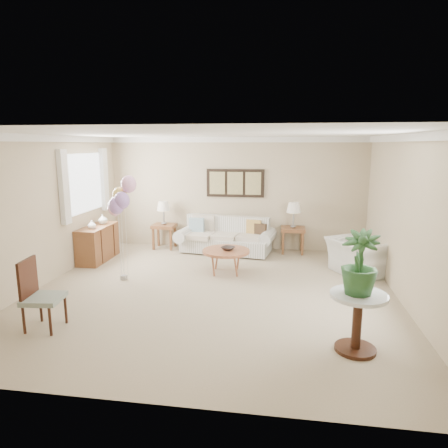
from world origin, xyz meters
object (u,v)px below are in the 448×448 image
coffee_table (226,252)px  accent_chair (38,293)px  armchair (358,257)px  balloon_cluster (120,199)px  sofa (226,239)px

coffee_table → accent_chair: size_ratio=0.95×
coffee_table → armchair: size_ratio=0.88×
coffee_table → balloon_cluster: 2.19m
sofa → accent_chair: size_ratio=2.40×
coffee_table → armchair: bearing=7.4°
sofa → coffee_table: size_ratio=2.54×
sofa → balloon_cluster: balloon_cluster is taller
sofa → accent_chair: bearing=-114.4°
sofa → balloon_cluster: size_ratio=1.21×
balloon_cluster → accent_chair: bearing=-99.6°
balloon_cluster → coffee_table: bearing=20.6°
accent_chair → balloon_cluster: bearing=80.4°
coffee_table → accent_chair: accent_chair is taller
armchair → balloon_cluster: balloon_cluster is taller
balloon_cluster → sofa: bearing=54.2°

